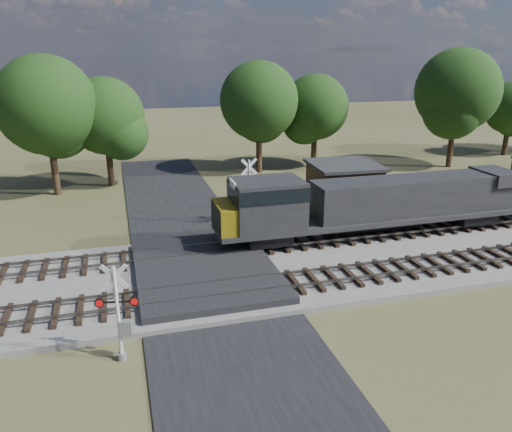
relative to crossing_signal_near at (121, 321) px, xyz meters
name	(u,v)px	position (x,y,z in m)	size (l,w,h in m)	color
ground	(207,282)	(4.26, 5.76, -1.65)	(160.00, 160.00, 0.00)	#404324
ballast_bed	(379,254)	(14.26, 6.26, -1.50)	(140.00, 10.00, 0.30)	gray
road	(207,281)	(4.26, 5.76, -1.61)	(7.00, 60.00, 0.08)	black
crossing_panel	(205,272)	(4.26, 6.26, -1.34)	(7.00, 9.00, 0.62)	#262628
track_near	(278,284)	(7.38, 3.76, -1.24)	(140.00, 2.60, 0.33)	black
track_far	(251,247)	(7.38, 8.76, -1.24)	(140.00, 2.60, 0.33)	black
crossing_signal_near	(121,321)	(0.00, 0.00, 0.00)	(1.59, 0.41, 3.98)	silver
crossing_signal_far	(248,197)	(8.51, 13.68, 0.23)	(1.82, 0.44, 4.53)	silver
equipment_shed	(344,185)	(16.33, 15.53, 0.03)	(5.14, 5.14, 3.32)	#4F3922
treeline	(218,103)	(9.33, 26.76, 5.13)	(79.73, 11.26, 11.71)	black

